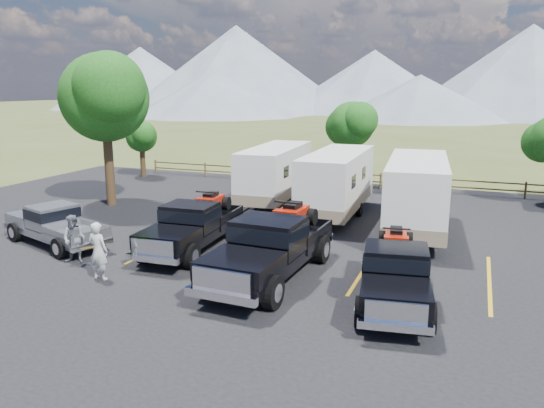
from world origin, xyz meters
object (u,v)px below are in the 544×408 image
(trailer_right, at_px, (416,195))
(tree_big_nw, at_px, (104,97))
(person_b, at_px, (74,239))
(rig_right, at_px, (395,271))
(trailer_left, at_px, (275,174))
(person_a, at_px, (98,251))
(rig_left, at_px, (193,224))
(pickup_silver, at_px, (55,225))
(rig_center, at_px, (272,245))
(trailer_center, at_px, (337,183))

(trailer_right, bearing_deg, tree_big_nw, 175.07)
(trailer_right, bearing_deg, person_b, -147.75)
(rig_right, height_order, trailer_left, trailer_left)
(person_a, distance_m, person_b, 2.15)
(rig_left, xyz_separation_m, rig_right, (7.97, -2.34, -0.06))
(rig_right, distance_m, person_a, 9.36)
(trailer_left, xyz_separation_m, person_b, (-3.16, -11.70, -0.70))
(trailer_left, height_order, person_a, trailer_left)
(trailer_left, relative_size, trailer_right, 0.94)
(person_a, xyz_separation_m, person_b, (-1.88, 1.03, -0.09))
(tree_big_nw, distance_m, pickup_silver, 8.67)
(trailer_left, distance_m, person_b, 12.13)
(pickup_silver, xyz_separation_m, person_a, (4.07, -2.47, 0.13))
(rig_center, bearing_deg, person_b, -168.10)
(rig_center, xyz_separation_m, trailer_center, (-0.11, 8.89, 0.52))
(trailer_center, distance_m, pickup_silver, 12.58)
(rig_right, distance_m, trailer_right, 7.69)
(rig_left, distance_m, pickup_silver, 5.53)
(rig_center, bearing_deg, rig_right, -5.12)
(rig_left, bearing_deg, pickup_silver, -166.98)
(person_b, bearing_deg, trailer_left, 62.55)
(tree_big_nw, distance_m, trailer_right, 16.10)
(trailer_center, bearing_deg, pickup_silver, -138.06)
(rig_center, xyz_separation_m, trailer_left, (-3.89, 10.53, 0.47))
(rig_left, height_order, pickup_silver, rig_left)
(rig_center, xyz_separation_m, person_a, (-5.17, -2.20, -0.14))
(rig_center, height_order, rig_right, rig_center)
(trailer_center, bearing_deg, trailer_left, 155.05)
(pickup_silver, bearing_deg, trailer_center, 151.62)
(tree_big_nw, bearing_deg, rig_right, -25.51)
(trailer_left, bearing_deg, person_b, -108.56)
(tree_big_nw, bearing_deg, person_b, -59.68)
(rig_left, bearing_deg, rig_right, -19.38)
(tree_big_nw, relative_size, trailer_right, 0.85)
(rig_left, relative_size, rig_right, 1.04)
(trailer_right, distance_m, person_a, 12.92)
(rig_center, distance_m, trailer_left, 11.24)
(trailer_right, bearing_deg, trailer_left, 150.77)
(rig_right, bearing_deg, trailer_left, 116.99)
(person_a, height_order, person_b, person_a)
(rig_left, bearing_deg, person_a, -110.35)
(tree_big_nw, distance_m, rig_center, 14.49)
(rig_left, xyz_separation_m, person_a, (-1.25, -3.99, -0.02))
(rig_center, xyz_separation_m, rig_right, (4.05, -0.54, -0.18))
(tree_big_nw, xyz_separation_m, person_a, (6.68, -9.25, -4.60))
(rig_right, relative_size, person_a, 3.10)
(tree_big_nw, distance_m, trailer_left, 9.56)
(person_b, bearing_deg, rig_right, -9.14)
(pickup_silver, distance_m, person_a, 4.76)
(person_a, relative_size, person_b, 1.10)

